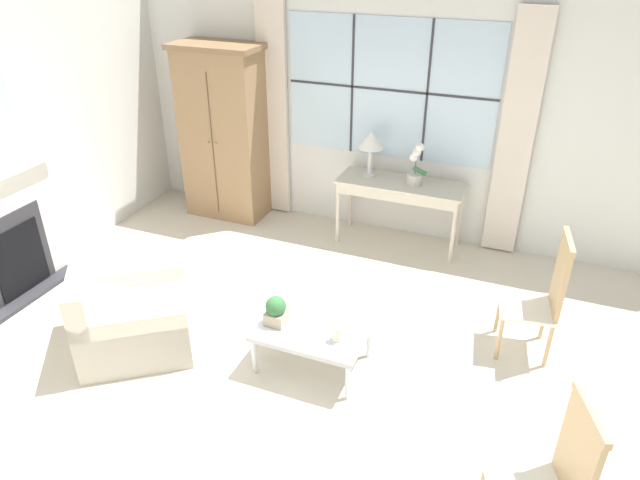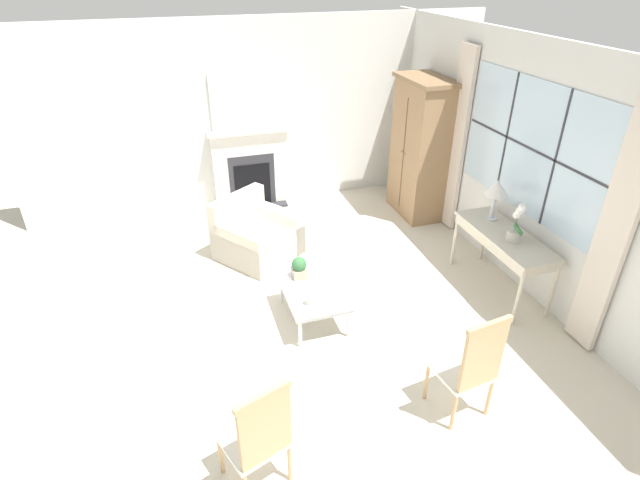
{
  "view_description": "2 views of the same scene",
  "coord_description": "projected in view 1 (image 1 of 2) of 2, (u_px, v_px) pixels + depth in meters",
  "views": [
    {
      "loc": [
        1.59,
        -2.94,
        3.17
      ],
      "look_at": [
        0.06,
        0.88,
        0.91
      ],
      "focal_mm": 32.0,
      "sensor_mm": 36.0,
      "label": 1
    },
    {
      "loc": [
        4.37,
        -0.83,
        3.52
      ],
      "look_at": [
        0.12,
        0.51,
        0.96
      ],
      "focal_mm": 28.0,
      "sensor_mm": 36.0,
      "label": 2
    }
  ],
  "objects": [
    {
      "name": "console_table",
      "position": [
        401.0,
        189.0,
        6.2
      ],
      "size": [
        1.37,
        0.52,
        0.75
      ],
      "color": "beige",
      "rests_on": "ground_plane"
    },
    {
      "name": "potted_orchid",
      "position": [
        415.0,
        169.0,
        6.01
      ],
      "size": [
        0.21,
        0.16,
        0.47
      ],
      "color": "#BCB7AD",
      "rests_on": "console_table"
    },
    {
      "name": "side_chair_wooden",
      "position": [
        545.0,
        292.0,
        4.58
      ],
      "size": [
        0.5,
        0.5,
        1.1
      ],
      "color": "white",
      "rests_on": "ground_plane"
    },
    {
      "name": "accent_chair_wooden",
      "position": [
        554.0,
        475.0,
        3.08
      ],
      "size": [
        0.56,
        0.56,
        1.06
      ],
      "color": "white",
      "rests_on": "ground_plane"
    },
    {
      "name": "wall_back_windowed",
      "position": [
        388.0,
        112.0,
        6.22
      ],
      "size": [
        7.2,
        0.14,
        2.8
      ],
      "color": "silver",
      "rests_on": "ground_plane"
    },
    {
      "name": "coffee_table",
      "position": [
        312.0,
        330.0,
        4.54
      ],
      "size": [
        0.89,
        0.63,
        0.4
      ],
      "color": "silver",
      "rests_on": "ground_plane"
    },
    {
      "name": "fireplace",
      "position": [
        3.0,
        228.0,
        5.31
      ],
      "size": [
        0.34,
        1.23,
        2.07
      ],
      "color": "#2D2D33",
      "rests_on": "ground_plane"
    },
    {
      "name": "potted_plant_small",
      "position": [
        276.0,
        310.0,
        4.49
      ],
      "size": [
        0.17,
        0.17,
        0.25
      ],
      "color": "tan",
      "rests_on": "coffee_table"
    },
    {
      "name": "table_lamp",
      "position": [
        371.0,
        142.0,
        6.14
      ],
      "size": [
        0.28,
        0.28,
        0.5
      ],
      "color": "silver",
      "rests_on": "console_table"
    },
    {
      "name": "armoire",
      "position": [
        224.0,
        133.0,
        6.74
      ],
      "size": [
        1.02,
        0.58,
        2.05
      ],
      "color": "#93704C",
      "rests_on": "ground_plane"
    },
    {
      "name": "pillar_candle",
      "position": [
        337.0,
        335.0,
        4.32
      ],
      "size": [
        0.11,
        0.11,
        0.14
      ],
      "color": "silver",
      "rests_on": "coffee_table"
    },
    {
      "name": "armchair_upholstered",
      "position": [
        131.0,
        318.0,
        4.82
      ],
      "size": [
        1.24,
        1.25,
        0.8
      ],
      "color": "beige",
      "rests_on": "ground_plane"
    },
    {
      "name": "ground_plane",
      "position": [
        271.0,
        391.0,
        4.43
      ],
      "size": [
        14.0,
        14.0,
        0.0
      ],
      "primitive_type": "plane",
      "color": "beige"
    }
  ]
}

